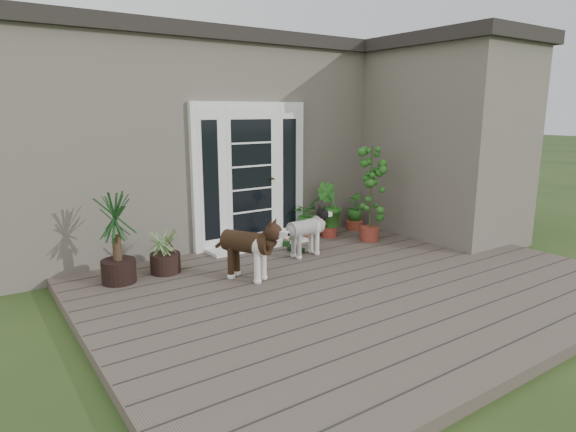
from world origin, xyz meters
TOP-DOWN VIEW (x-y plane):
  - deck at (0.00, 0.40)m, footprint 6.20×4.60m
  - house_main at (0.00, 4.65)m, footprint 7.40×4.00m
  - roof_main at (0.00, 4.65)m, footprint 7.60×4.20m
  - house_wing at (2.90, 1.50)m, footprint 1.60×2.40m
  - roof_wing at (2.90, 1.50)m, footprint 1.80×2.60m
  - door_unit at (-0.20, 2.60)m, footprint 1.90×0.14m
  - door_step at (-0.20, 2.40)m, footprint 1.60×0.40m
  - brindle_dog at (-1.07, 1.22)m, footprint 0.71×0.89m
  - white_dog at (0.10, 1.61)m, footprint 0.74×0.36m
  - spider_plant at (-1.80, 2.04)m, footprint 0.74×0.74m
  - yucca at (-2.39, 2.00)m, footprint 1.01×1.01m
  - herb_a at (0.71, 2.40)m, footprint 0.62×0.62m
  - herb_b at (1.07, 2.26)m, footprint 0.62×0.62m
  - herb_c at (1.75, 2.40)m, footprint 0.36×0.36m
  - sapling at (1.44, 1.71)m, footprint 0.50×0.50m
  - clog_left at (0.11, 1.85)m, footprint 0.21×0.32m
  - clog_right at (0.23, 2.26)m, footprint 0.33×0.36m

SIDE VIEW (x-z plane):
  - deck at x=0.00m, z-range 0.00..0.12m
  - door_step at x=-0.20m, z-range 0.12..0.17m
  - clog_left at x=0.11m, z-range 0.12..0.21m
  - clog_right at x=0.23m, z-range 0.12..0.22m
  - herb_c at x=1.75m, z-range 0.12..0.61m
  - herb_a at x=0.71m, z-range 0.12..0.68m
  - white_dog at x=0.10m, z-range 0.12..0.72m
  - herb_b at x=1.07m, z-range 0.12..0.78m
  - spider_plant at x=-1.80m, z-range 0.12..0.79m
  - brindle_dog at x=-1.07m, z-range 0.12..0.81m
  - yucca at x=-2.39m, z-range 0.12..1.23m
  - sapling at x=1.44m, z-range 0.12..1.68m
  - door_unit at x=-0.20m, z-range 0.12..2.27m
  - house_main at x=0.00m, z-range 0.00..3.10m
  - house_wing at x=2.90m, z-range 0.00..3.10m
  - roof_main at x=0.00m, z-range 3.10..3.30m
  - roof_wing at x=2.90m, z-range 3.10..3.30m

